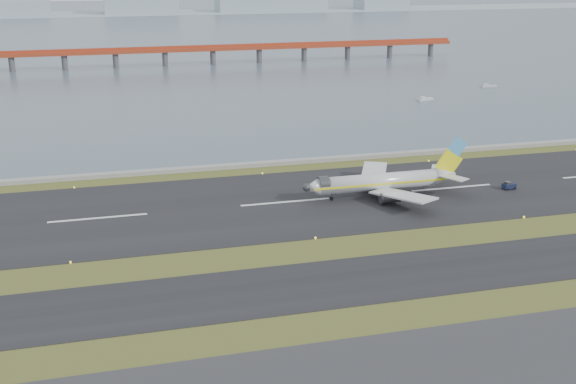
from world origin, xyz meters
name	(u,v)px	position (x,y,z in m)	size (l,w,h in m)	color
ground	(328,254)	(0.00, 0.00, 0.00)	(1000.00, 1000.00, 0.00)	#3C4619
taxiway_strip	(350,281)	(0.00, -12.00, 0.05)	(1000.00, 18.00, 0.10)	black
runway_strip	(285,202)	(0.00, 30.00, 0.05)	(1000.00, 45.00, 0.10)	black
seawall	(256,164)	(0.00, 60.00, 0.50)	(1000.00, 2.50, 1.00)	gray
bay_water	(143,28)	(0.00, 460.00, 0.00)	(1400.00, 800.00, 1.30)	#465764
red_pier	(213,50)	(20.00, 250.00, 7.28)	(260.00, 5.00, 10.20)	#A5371C
far_shoreline	(145,7)	(13.62, 620.00, 6.07)	(1400.00, 80.00, 60.50)	#96A6B1
airliner	(385,181)	(22.68, 28.57, 3.46)	(38.52, 32.89, 12.80)	silver
pushback_tug	(509,186)	(52.44, 25.72, 0.92)	(3.15, 2.08, 1.90)	#131A35
workboat_near	(425,99)	(81.21, 132.05, 0.52)	(7.06, 4.03, 1.63)	silver
workboat_far	(488,86)	(119.59, 152.22, 0.50)	(6.64, 2.66, 1.57)	silver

